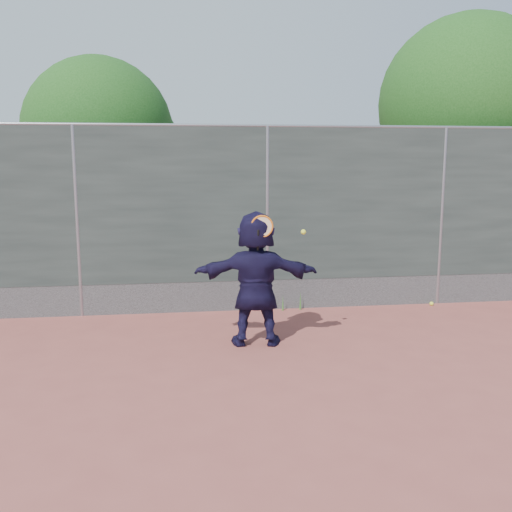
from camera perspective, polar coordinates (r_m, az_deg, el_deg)
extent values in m
plane|color=#9E4C42|center=(6.32, 6.11, -13.42)|extent=(80.00, 80.00, 0.00)
imported|color=#161233|center=(7.61, 0.00, -2.24)|extent=(1.73, 0.72, 1.81)
sphere|color=#E7F035|center=(10.25, 17.15, -4.57)|extent=(0.07, 0.07, 0.07)
cube|color=#38423D|center=(9.28, 1.12, 5.16)|extent=(20.00, 0.04, 2.50)
cube|color=slate|center=(9.52, 1.09, -3.88)|extent=(20.00, 0.03, 0.50)
cylinder|color=gray|center=(9.27, 1.15, 12.89)|extent=(20.00, 0.05, 0.05)
cylinder|color=gray|center=(9.33, -17.44, 3.21)|extent=(0.06, 0.06, 3.00)
cylinder|color=gray|center=(9.31, 1.12, 3.63)|extent=(0.06, 0.06, 3.00)
cylinder|color=gray|center=(10.21, 18.04, 3.69)|extent=(0.06, 0.06, 3.00)
torus|color=orange|center=(7.30, 0.60, 2.98)|extent=(0.29, 0.04, 0.29)
cylinder|color=beige|center=(7.30, 0.60, 2.98)|extent=(0.25, 0.02, 0.25)
cylinder|color=black|center=(7.34, 0.19, 1.44)|extent=(0.04, 0.13, 0.33)
sphere|color=#E7F035|center=(7.49, 4.77, 2.41)|extent=(0.07, 0.07, 0.07)
cylinder|color=#382314|center=(12.85, 19.79, 3.82)|extent=(0.28, 0.28, 2.60)
sphere|color=#23561C|center=(12.85, 20.39, 14.02)|extent=(3.60, 3.60, 3.60)
sphere|color=#23561C|center=(13.35, 22.67, 12.15)|extent=(2.52, 2.52, 2.52)
cylinder|color=#382314|center=(12.32, -15.06, 2.89)|extent=(0.28, 0.28, 2.20)
sphere|color=#23561C|center=(12.26, -15.45, 11.86)|extent=(3.00, 3.00, 3.00)
sphere|color=#23561C|center=(12.39, -12.47, 10.57)|extent=(2.10, 2.10, 2.10)
cone|color=#387226|center=(9.47, 2.70, -4.70)|extent=(0.03, 0.03, 0.26)
cone|color=#387226|center=(9.54, 4.46, -4.48)|extent=(0.03, 0.03, 0.30)
cone|color=#387226|center=(9.40, 0.62, -4.92)|extent=(0.03, 0.03, 0.22)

